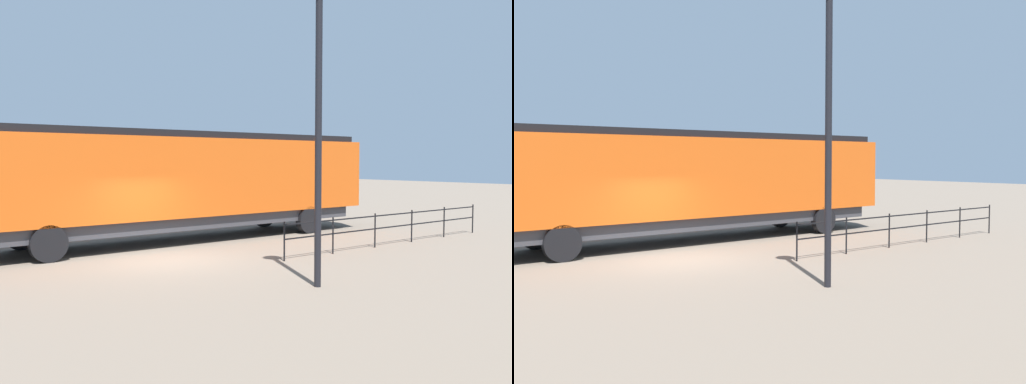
# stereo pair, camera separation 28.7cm
# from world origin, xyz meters

# --- Properties ---
(ground_plane) EXTENTS (120.00, 120.00, 0.00)m
(ground_plane) POSITION_xyz_m (0.00, 0.00, 0.00)
(ground_plane) COLOR #756656
(locomotive) EXTENTS (3.16, 16.28, 4.00)m
(locomotive) POSITION_xyz_m (-3.31, 2.86, 2.26)
(locomotive) COLOR #D15114
(locomotive) RESTS_ON ground_plane
(lamp_post) EXTENTS (0.60, 0.60, 7.38)m
(lamp_post) POSITION_xyz_m (5.20, 1.12, 5.43)
(lamp_post) COLOR black
(lamp_post) RESTS_ON ground_plane
(platform_fence) EXTENTS (0.05, 10.32, 1.17)m
(platform_fence) POSITION_xyz_m (2.23, 7.82, 0.76)
(platform_fence) COLOR black
(platform_fence) RESTS_ON ground_plane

